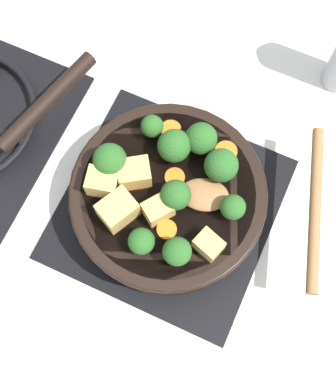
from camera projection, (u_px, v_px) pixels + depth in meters
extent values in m
plane|color=silver|center=(168.00, 209.00, 0.82)|extent=(2.40, 2.40, 0.00)
cube|color=black|center=(168.00, 208.00, 0.81)|extent=(0.31, 0.31, 0.01)
torus|color=black|center=(168.00, 205.00, 0.80)|extent=(0.24, 0.24, 0.01)
cube|color=black|center=(168.00, 205.00, 0.80)|extent=(0.01, 0.23, 0.01)
cube|color=black|center=(168.00, 205.00, 0.80)|extent=(0.23, 0.01, 0.01)
cylinder|color=black|center=(168.00, 198.00, 0.77)|extent=(0.27, 0.27, 0.05)
cylinder|color=brown|center=(168.00, 197.00, 0.76)|extent=(0.25, 0.25, 0.05)
torus|color=black|center=(168.00, 193.00, 0.74)|extent=(0.28, 0.28, 0.01)
cylinder|color=black|center=(47.00, 102.00, 0.80)|extent=(0.20, 0.07, 0.02)
ellipsoid|color=olive|center=(204.00, 195.00, 0.73)|extent=(0.07, 0.08, 0.01)
cylinder|color=olive|center=(315.00, 208.00, 0.72)|extent=(0.23, 0.08, 0.02)
cube|color=tan|center=(209.00, 245.00, 0.70)|extent=(0.04, 0.04, 0.03)
cube|color=tan|center=(155.00, 208.00, 0.72)|extent=(0.05, 0.05, 0.03)
cube|color=tan|center=(136.00, 170.00, 0.73)|extent=(0.05, 0.06, 0.04)
cube|color=tan|center=(103.00, 182.00, 0.73)|extent=(0.04, 0.05, 0.03)
cube|color=tan|center=(118.00, 210.00, 0.71)|extent=(0.06, 0.06, 0.04)
cylinder|color=#709956|center=(175.00, 200.00, 0.73)|extent=(0.01, 0.01, 0.01)
sphere|color=#285B23|center=(176.00, 195.00, 0.71)|extent=(0.04, 0.04, 0.04)
cylinder|color=#709956|center=(177.00, 255.00, 0.71)|extent=(0.01, 0.01, 0.01)
sphere|color=#285B23|center=(177.00, 252.00, 0.69)|extent=(0.04, 0.04, 0.04)
cylinder|color=#709956|center=(174.00, 152.00, 0.75)|extent=(0.01, 0.01, 0.01)
sphere|color=#285B23|center=(174.00, 146.00, 0.73)|extent=(0.05, 0.05, 0.05)
cylinder|color=#709956|center=(200.00, 145.00, 0.76)|extent=(0.01, 0.01, 0.01)
sphere|color=#285B23|center=(201.00, 139.00, 0.74)|extent=(0.05, 0.05, 0.05)
cylinder|color=#709956|center=(141.00, 244.00, 0.71)|extent=(0.01, 0.01, 0.01)
sphere|color=#285B23|center=(141.00, 241.00, 0.69)|extent=(0.04, 0.04, 0.04)
cylinder|color=#709956|center=(231.00, 211.00, 0.73)|extent=(0.01, 0.01, 0.01)
sphere|color=#285B23|center=(233.00, 207.00, 0.71)|extent=(0.03, 0.03, 0.03)
cylinder|color=#709956|center=(152.00, 132.00, 0.76)|extent=(0.01, 0.01, 0.01)
sphere|color=#285B23|center=(152.00, 126.00, 0.75)|extent=(0.03, 0.03, 0.03)
cylinder|color=#709956|center=(220.00, 172.00, 0.74)|extent=(0.01, 0.01, 0.01)
sphere|color=#285B23|center=(221.00, 165.00, 0.72)|extent=(0.05, 0.05, 0.05)
cylinder|color=#709956|center=(113.00, 164.00, 0.75)|extent=(0.01, 0.01, 0.01)
sphere|color=#285B23|center=(111.00, 157.00, 0.73)|extent=(0.05, 0.05, 0.05)
cylinder|color=orange|center=(226.00, 152.00, 0.76)|extent=(0.03, 0.03, 0.01)
cylinder|color=orange|center=(171.00, 130.00, 0.77)|extent=(0.03, 0.03, 0.01)
cylinder|color=orange|center=(176.00, 178.00, 0.74)|extent=(0.03, 0.03, 0.01)
cylinder|color=orange|center=(167.00, 230.00, 0.72)|extent=(0.03, 0.03, 0.01)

